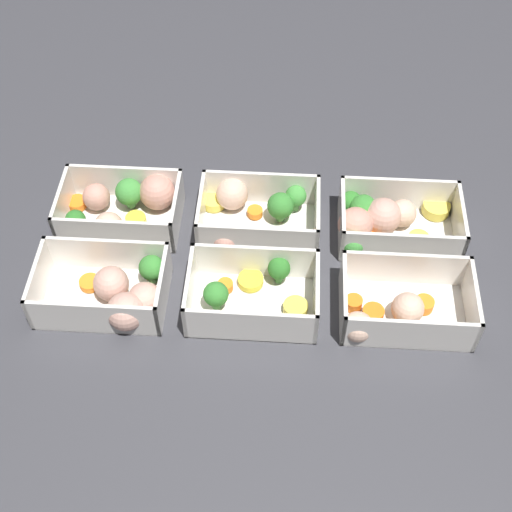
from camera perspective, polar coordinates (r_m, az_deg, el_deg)
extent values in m
plane|color=#38383D|center=(0.96, 0.00, -0.76)|extent=(4.00, 4.00, 0.00)
cube|color=silver|center=(0.95, -12.03, -3.29)|extent=(0.16, 0.11, 0.00)
cube|color=silver|center=(0.90, -12.93, -4.91)|extent=(0.16, 0.01, 0.06)
cube|color=silver|center=(0.96, -11.71, 0.12)|extent=(0.16, 0.00, 0.06)
cube|color=silver|center=(0.95, -16.98, -2.03)|extent=(0.01, 0.11, 0.06)
cube|color=silver|center=(0.91, -7.42, -2.60)|extent=(0.01, 0.11, 0.06)
sphere|color=#D19E8C|center=(0.93, -11.52, -2.17)|extent=(0.06, 0.06, 0.05)
sphere|color=#D19E8C|center=(0.91, -8.87, -3.42)|extent=(0.05, 0.05, 0.04)
cylinder|color=orange|center=(0.93, -10.50, -3.82)|extent=(0.03, 0.03, 0.01)
sphere|color=#D19E8C|center=(0.90, -10.36, -4.39)|extent=(0.07, 0.07, 0.05)
cylinder|color=#49883F|center=(0.95, -8.22, -1.67)|extent=(0.01, 0.01, 0.01)
sphere|color=#388433|center=(0.93, -8.36, -0.93)|extent=(0.03, 0.03, 0.03)
cylinder|color=orange|center=(0.96, -13.15, -2.10)|extent=(0.04, 0.04, 0.01)
cube|color=silver|center=(0.92, -0.26, -3.96)|extent=(0.16, 0.11, 0.00)
cube|color=silver|center=(0.87, -0.48, -5.68)|extent=(0.16, 0.01, 0.06)
cube|color=silver|center=(0.93, -0.06, -0.44)|extent=(0.16, 0.00, 0.06)
cube|color=silver|center=(0.91, -5.33, -2.71)|extent=(0.01, 0.11, 0.06)
cube|color=silver|center=(0.90, 4.84, -3.22)|extent=(0.01, 0.11, 0.06)
cylinder|color=orange|center=(0.93, -2.47, -2.39)|extent=(0.03, 0.03, 0.01)
cylinder|color=#407A37|center=(0.94, 1.83, -1.69)|extent=(0.01, 0.01, 0.01)
sphere|color=#2D7228|center=(0.92, 1.85, -1.00)|extent=(0.03, 0.03, 0.03)
cylinder|color=orange|center=(0.89, -1.55, -5.82)|extent=(0.03, 0.03, 0.01)
cylinder|color=#49883F|center=(0.91, -3.18, -3.79)|extent=(0.01, 0.01, 0.02)
sphere|color=#388433|center=(0.90, -3.23, -3.06)|extent=(0.03, 0.03, 0.03)
cylinder|color=yellow|center=(0.93, -0.43, -1.97)|extent=(0.04, 0.04, 0.01)
cylinder|color=#DBC647|center=(0.91, 3.18, -4.17)|extent=(0.04, 0.04, 0.01)
cube|color=silver|center=(0.93, 11.73, -4.47)|extent=(0.16, 0.11, 0.00)
cube|color=silver|center=(0.88, 12.23, -6.20)|extent=(0.16, 0.01, 0.06)
cube|color=silver|center=(0.94, 11.78, -1.00)|extent=(0.16, 0.00, 0.06)
cube|color=silver|center=(0.90, 6.98, -3.31)|extent=(0.01, 0.11, 0.06)
cube|color=silver|center=(0.93, 16.87, -3.68)|extent=(0.01, 0.11, 0.06)
cylinder|color=orange|center=(0.93, 13.29, -3.79)|extent=(0.03, 0.03, 0.01)
sphere|color=beige|center=(0.91, 12.04, -4.11)|extent=(0.05, 0.05, 0.04)
cylinder|color=orange|center=(0.91, 10.76, -5.74)|extent=(0.03, 0.03, 0.01)
cylinder|color=orange|center=(0.92, 7.81, -3.74)|extent=(0.03, 0.03, 0.01)
cylinder|color=orange|center=(0.91, 9.34, -4.57)|extent=(0.03, 0.03, 0.01)
sphere|color=beige|center=(0.88, 8.14, -5.63)|extent=(0.05, 0.05, 0.04)
cube|color=silver|center=(1.03, -10.61, 2.78)|extent=(0.16, 0.11, 0.00)
cube|color=silver|center=(0.98, -11.36, 1.60)|extent=(0.16, 0.00, 0.06)
cube|color=silver|center=(1.04, -10.32, 5.84)|extent=(0.16, 0.01, 0.06)
cube|color=silver|center=(1.03, -15.17, 3.93)|extent=(0.01, 0.11, 0.06)
cube|color=silver|center=(0.99, -6.32, 3.63)|extent=(0.01, 0.11, 0.06)
cylinder|color=#407A37|center=(1.02, -14.03, 2.08)|extent=(0.01, 0.01, 0.02)
sphere|color=#2D7228|center=(1.00, -14.24, 2.81)|extent=(0.03, 0.03, 0.03)
sphere|color=beige|center=(1.00, -11.70, 2.34)|extent=(0.06, 0.06, 0.04)
cylinder|color=yellow|center=(1.01, -9.56, 2.75)|extent=(0.04, 0.04, 0.02)
sphere|color=tan|center=(1.04, -12.65, 4.64)|extent=(0.05, 0.05, 0.04)
cylinder|color=#519448|center=(1.04, -9.97, 4.26)|extent=(0.01, 0.01, 0.01)
sphere|color=#42933D|center=(1.02, -10.13, 5.07)|extent=(0.04, 0.04, 0.04)
sphere|color=tan|center=(1.02, -7.92, 5.08)|extent=(0.07, 0.07, 0.05)
cylinder|color=orange|center=(1.06, -14.13, 4.12)|extent=(0.03, 0.03, 0.01)
cube|color=silver|center=(1.00, 0.23, 2.32)|extent=(0.16, 0.11, 0.00)
cube|color=silver|center=(0.95, 0.06, 1.09)|extent=(0.16, 0.00, 0.06)
cube|color=silver|center=(1.02, 0.41, 5.47)|extent=(0.16, 0.01, 0.06)
cube|color=silver|center=(0.99, -4.40, 3.55)|extent=(0.01, 0.11, 0.06)
cube|color=silver|center=(0.98, 4.90, 3.13)|extent=(0.01, 0.11, 0.06)
cylinder|color=orange|center=(1.01, -0.08, 3.53)|extent=(0.02, 0.02, 0.01)
cylinder|color=orange|center=(0.97, 0.63, 1.06)|extent=(0.03, 0.03, 0.01)
cylinder|color=orange|center=(0.98, 2.88, 1.32)|extent=(0.02, 0.02, 0.01)
sphere|color=beige|center=(1.01, -1.92, 4.97)|extent=(0.06, 0.06, 0.05)
cylinder|color=#519448|center=(1.02, 3.16, 4.09)|extent=(0.01, 0.01, 0.01)
sphere|color=#42933D|center=(1.01, 3.20, 4.82)|extent=(0.03, 0.03, 0.03)
cylinder|color=#DBC647|center=(1.03, -3.39, 4.41)|extent=(0.04, 0.04, 0.01)
cylinder|color=#49883F|center=(1.01, 1.94, 3.25)|extent=(0.01, 0.01, 0.01)
sphere|color=#388433|center=(0.99, 1.97, 4.04)|extent=(0.04, 0.04, 0.04)
sphere|color=tan|center=(0.96, -2.50, 1.35)|extent=(0.04, 0.04, 0.04)
cube|color=silver|center=(1.01, 11.22, 1.77)|extent=(0.16, 0.11, 0.00)
cube|color=silver|center=(0.96, 11.65, 0.53)|extent=(0.16, 0.00, 0.06)
cube|color=silver|center=(1.03, 11.27, 4.89)|extent=(0.16, 0.01, 0.06)
cube|color=silver|center=(0.99, 6.86, 3.03)|extent=(0.01, 0.11, 0.06)
cube|color=silver|center=(1.01, 15.93, 2.52)|extent=(0.01, 0.11, 0.06)
sphere|color=beige|center=(1.01, 11.63, 3.38)|extent=(0.05, 0.05, 0.04)
cylinder|color=orange|center=(0.99, 8.86, 1.26)|extent=(0.04, 0.04, 0.02)
cylinder|color=#407A37|center=(1.02, 7.50, 3.66)|extent=(0.01, 0.01, 0.01)
sphere|color=#2D7228|center=(1.01, 7.60, 4.30)|extent=(0.03, 0.03, 0.03)
cylinder|color=#519448|center=(0.97, 7.68, 0.35)|extent=(0.01, 0.01, 0.01)
sphere|color=#42933D|center=(0.96, 7.80, 1.03)|extent=(0.03, 0.03, 0.03)
cylinder|color=#DBC647|center=(1.00, 12.85, 1.20)|extent=(0.04, 0.04, 0.02)
cylinder|color=#DBC647|center=(1.05, 14.21, 3.73)|extent=(0.05, 0.05, 0.02)
sphere|color=tan|center=(0.98, 7.96, 2.51)|extent=(0.07, 0.07, 0.05)
cylinder|color=#49883F|center=(1.01, 8.43, 3.05)|extent=(0.01, 0.01, 0.01)
sphere|color=#388433|center=(1.00, 8.57, 3.84)|extent=(0.04, 0.04, 0.04)
sphere|color=#D19E8C|center=(1.00, 10.10, 3.17)|extent=(0.06, 0.06, 0.05)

